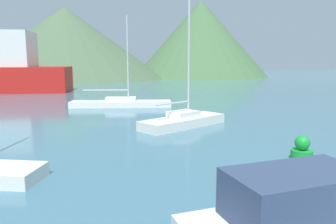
% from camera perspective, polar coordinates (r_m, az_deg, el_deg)
% --- Properties ---
extents(motorboat_near, '(6.09, 1.85, 2.18)m').
position_cam_1_polar(motorboat_near, '(7.57, 26.12, -16.97)').
color(motorboat_near, white).
rests_on(motorboat_near, ground_plane).
extents(sailboat_inner, '(5.75, 3.79, 9.34)m').
position_cam_1_polar(sailboat_inner, '(18.91, 2.68, -1.23)').
color(sailboat_inner, white).
rests_on(sailboat_inner, ground_plane).
extents(sailboat_middle, '(8.36, 3.91, 7.35)m').
position_cam_1_polar(sailboat_middle, '(27.26, -8.19, 1.64)').
color(sailboat_middle, white).
rests_on(sailboat_middle, ground_plane).
extents(buoy_marker, '(0.81, 0.81, 0.94)m').
position_cam_1_polar(buoy_marker, '(13.65, 22.28, -6.06)').
color(buoy_marker, green).
rests_on(buoy_marker, ground_plane).
extents(hill_central, '(41.33, 41.33, 14.76)m').
position_cam_1_polar(hill_central, '(73.32, -17.33, 11.39)').
color(hill_central, '#4C6647').
rests_on(hill_central, ground_plane).
extents(hill_east, '(31.46, 31.46, 17.72)m').
position_cam_1_polar(hill_east, '(79.55, 5.69, 12.59)').
color(hill_east, '#476B42').
rests_on(hill_east, ground_plane).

